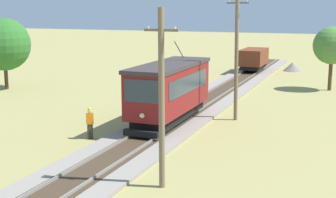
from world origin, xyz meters
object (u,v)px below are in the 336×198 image
freight_car (254,59)px  tree_left_near (4,44)px  tree_left_far (332,46)px  track_worker (90,122)px  red_tram (170,90)px  utility_pole_mid (237,53)px  gravel_pile (292,67)px  utility_pole_near_tram (162,98)px

freight_car → tree_left_near: bearing=-134.2°
tree_left_far → freight_car: bearing=134.1°
track_worker → tree_left_far: (11.41, 21.28, 2.92)m
freight_car → tree_left_far: bearing=-45.9°
red_tram → tree_left_far: bearing=63.0°
red_tram → tree_left_far: tree_left_far is taller
freight_car → utility_pole_mid: utility_pole_mid is taller
freight_car → track_worker: bearing=-95.5°
freight_car → utility_pole_mid: bearing=-81.4°
freight_car → utility_pole_mid: size_ratio=0.62×
freight_car → tree_left_far: size_ratio=0.94×
red_tram → gravel_pile: (3.86, 28.49, -1.69)m
utility_pole_mid → red_tram: bearing=-143.2°
freight_car → gravel_pile: (3.86, 3.02, -1.06)m
track_worker → tree_left_far: size_ratio=0.32×
tree_left_far → track_worker: bearing=-118.2°
freight_car → utility_pole_near_tram: bearing=-84.4°
utility_pole_mid → utility_pole_near_tram: bearing=-90.0°
red_tram → tree_left_near: 19.47m
utility_pole_near_tram → tree_left_far: size_ratio=1.29×
tree_left_far → tree_left_near: bearing=-159.6°
utility_pole_near_tram → track_worker: utility_pole_near_tram is taller
gravel_pile → tree_left_near: size_ratio=0.34×
track_worker → tree_left_near: tree_left_near is taller
freight_car → utility_pole_mid: 23.30m
gravel_pile → utility_pole_near_tram: bearing=-90.6°
freight_car → utility_pole_mid: (3.47, -22.87, 2.75)m
freight_car → track_worker: 30.20m
utility_pole_near_tram → gravel_pile: bearing=89.4°
track_worker → freight_car: bearing=136.8°
freight_car → tree_left_far: (8.50, -8.77, 2.34)m
utility_pole_mid → gravel_pile: (0.39, 25.89, -3.80)m
utility_pole_near_tram → track_worker: (-6.38, 5.17, -2.69)m
gravel_pile → tree_left_far: (4.63, -11.79, 3.40)m
gravel_pile → tree_left_far: tree_left_far is taller
tree_left_near → red_tram: bearing=-20.5°
utility_pole_near_tram → utility_pole_mid: (-0.00, 12.35, 0.63)m
freight_car → tree_left_near: tree_left_near is taller
utility_pole_mid → gravel_pile: size_ratio=3.94×
utility_pole_near_tram → tree_left_near: 27.23m
gravel_pile → track_worker: 33.76m
gravel_pile → freight_car: bearing=-142.0°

